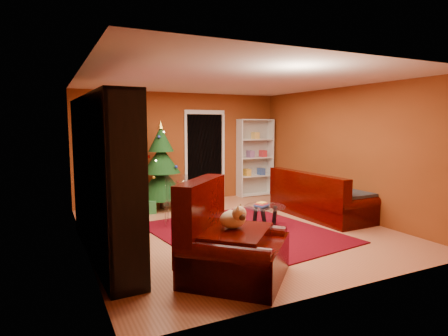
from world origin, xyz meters
name	(u,v)px	position (x,y,z in m)	size (l,w,h in m)	color
floor	(234,230)	(0.00, 0.00, -0.03)	(5.00, 5.50, 0.05)	#AF6342
ceiling	(234,79)	(0.00, 0.00, 2.62)	(5.00, 5.50, 0.05)	silver
wall_back	(181,147)	(0.00, 2.77, 1.30)	(5.00, 0.05, 2.60)	brown
wall_left	(80,163)	(-2.52, 0.00, 1.30)	(0.05, 5.50, 2.60)	brown
wall_right	(344,152)	(2.52, 0.00, 1.30)	(0.05, 5.50, 2.60)	brown
doorway	(205,157)	(0.60, 2.73, 1.05)	(1.06, 0.60, 2.16)	black
rug	(243,232)	(0.02, -0.31, 0.01)	(2.67, 3.11, 0.02)	#57040E
media_unit	(102,177)	(-2.27, -0.42, 1.12)	(0.45, 2.92, 2.24)	black
christmas_tree	(161,166)	(-0.68, 2.15, 0.94)	(1.09, 1.09, 1.95)	black
gift_box_teal	(130,211)	(-1.53, 1.51, 0.15)	(0.30, 0.30, 0.30)	#166981
gift_box_green	(150,207)	(-1.05, 1.82, 0.13)	(0.27, 0.27, 0.27)	#256D30
gift_box_red	(130,203)	(-1.30, 2.59, 0.10)	(0.20, 0.20, 0.20)	maroon
white_bookshelf	(255,158)	(1.95, 2.57, 0.99)	(0.94, 0.34, 2.04)	white
armchair	(236,240)	(-0.98, -1.94, 0.48)	(1.23, 1.23, 0.96)	black
dog	(233,219)	(-0.98, -1.86, 0.72)	(0.40, 0.30, 0.31)	beige
sofa	(321,193)	(2.02, 0.06, 0.47)	(2.17, 0.98, 0.93)	black
coffee_table	(265,216)	(0.57, -0.13, 0.20)	(0.75, 0.75, 0.47)	gray
acrylic_chair	(176,203)	(-0.84, 0.69, 0.42)	(0.42, 0.46, 0.83)	#66605B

